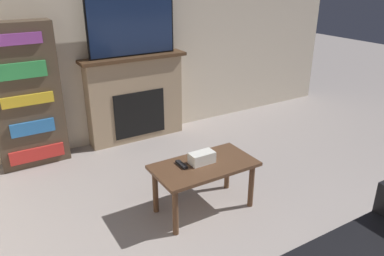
# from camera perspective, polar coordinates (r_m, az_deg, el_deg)

# --- Properties ---
(wall_back) EXTENTS (6.62, 0.06, 2.70)m
(wall_back) POSITION_cam_1_polar(r_m,az_deg,el_deg) (4.66, -10.50, 14.39)
(wall_back) COLOR beige
(wall_back) RESTS_ON ground_plane
(fireplace) EXTENTS (1.31, 0.28, 1.07)m
(fireplace) POSITION_cam_1_polar(r_m,az_deg,el_deg) (4.73, -8.60, 4.55)
(fireplace) COLOR tan
(fireplace) RESTS_ON ground_plane
(tv) EXTENTS (1.07, 0.03, 0.67)m
(tv) POSITION_cam_1_polar(r_m,az_deg,el_deg) (4.52, -9.16, 14.98)
(tv) COLOR black
(tv) RESTS_ON fireplace
(coffee_table) EXTENTS (0.90, 0.49, 0.46)m
(coffee_table) POSITION_cam_1_polar(r_m,az_deg,el_deg) (3.29, 1.86, -6.59)
(coffee_table) COLOR brown
(coffee_table) RESTS_ON ground_plane
(tissue_box) EXTENTS (0.22, 0.12, 0.10)m
(tissue_box) POSITION_cam_1_polar(r_m,az_deg,el_deg) (3.25, 1.52, -4.55)
(tissue_box) COLOR white
(tissue_box) RESTS_ON coffee_table
(remote_control) EXTENTS (0.04, 0.15, 0.02)m
(remote_control) POSITION_cam_1_polar(r_m,az_deg,el_deg) (3.23, -1.62, -5.58)
(remote_control) COLOR black
(remote_control) RESTS_ON coffee_table
(bookshelf) EXTENTS (0.71, 0.29, 1.55)m
(bookshelf) POSITION_cam_1_polar(r_m,az_deg,el_deg) (4.35, -24.01, 4.39)
(bookshelf) COLOR #4C3D2D
(bookshelf) RESTS_ON ground_plane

